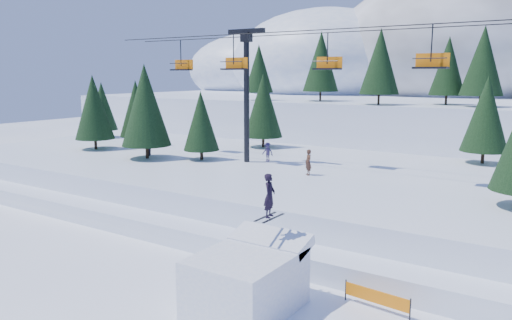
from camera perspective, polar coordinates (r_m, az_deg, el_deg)
The scene contains 10 objects.
ground at distance 21.44m, azimuth -8.53°, elevation -16.26°, with size 160.00×160.00×0.00m, color white.
mid_shelf at distance 35.71m, azimuth 11.00°, elevation -3.55°, with size 70.00×22.00×2.50m, color white.
berm at distance 27.24m, azimuth 2.83°, elevation -9.13°, with size 70.00×6.00×1.10m, color white.
mountain_ridge at distance 89.47m, azimuth 21.83°, elevation 9.26°, with size 119.00×60.00×26.46m.
jump_kicker at distance 20.48m, azimuth -0.94°, elevation -13.42°, with size 3.50×4.77×5.36m.
chairlift at distance 34.21m, azimuth 14.20°, elevation 9.40°, with size 46.00×3.21×10.28m.
conifer_stand at distance 34.47m, azimuth 22.62°, elevation 4.75°, with size 64.48×16.89×9.89m.
distant_skiers at distance 36.85m, azimuth 8.62°, elevation 0.21°, with size 36.51×7.79×1.78m.
banner_near at distance 21.31m, azimuth 13.62°, elevation -15.00°, with size 2.84×0.36×0.90m.
banner_far at distance 22.18m, azimuth 20.03°, elevation -14.31°, with size 2.63×1.17×0.90m.
Camera 1 is at (12.97, -14.26, 9.37)m, focal length 35.00 mm.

